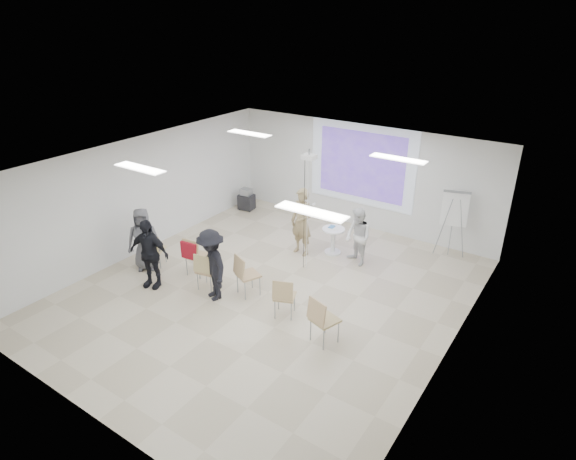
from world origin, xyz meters
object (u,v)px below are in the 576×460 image
Objects in this scene: chair_right_far at (322,317)px; chair_left_inner at (205,269)px; av_cart at (246,200)px; chair_center at (245,272)px; audience_left at (148,249)px; laptop at (208,269)px; audience_outer at (143,236)px; flipchart_easel at (455,209)px; player_left at (302,218)px; audience_mid at (211,261)px; chair_right_inner at (284,295)px; chair_far_left at (154,248)px; pedestal_table at (333,239)px; player_right at (358,234)px; chair_left_mid at (194,254)px.

chair_left_inner is at bearing -165.77° from chair_right_far.
chair_right_far is 7.02m from av_cart.
chair_center is 0.98× the size of chair_right_far.
audience_left is (-1.16, -0.57, 0.41)m from chair_left_inner.
laptop is 1.40m from audience_left.
laptop is 0.19× the size of audience_outer.
av_cart is (-1.09, 4.85, -0.63)m from audience_left.
flipchart_easel is at bearing 39.45° from chair_left_inner.
player_left is 2.45m from chair_center.
audience_mid reaches higher than chair_center.
flipchart_easel reaches higher than chair_right_inner.
audience_outer reaches higher than av_cart.
chair_right_far reaches higher than laptop.
chair_far_left is at bearing 17.27° from audience_outer.
chair_far_left is 0.95× the size of chair_right_inner.
player_left is at bearing 146.40° from chair_right_far.
chair_left_inner is at bearing -38.29° from audience_outer.
pedestal_table is at bearing -165.03° from flipchart_easel.
flipchart_easel reaches higher than chair_center.
pedestal_table is 1.04× the size of av_cart.
chair_right_far reaches higher than chair_left_inner.
audience_left is 7.46m from flipchart_easel.
player_right is at bearing 63.76° from chair_right_inner.
player_right reaches higher than av_cart.
flipchart_easel is at bearing 78.14° from chair_center.
chair_right_far reaches higher than chair_right_inner.
player_left is 2.89m from chair_left_inner.
pedestal_table is 2.16× the size of laptop.
chair_left_mid is at bearing -157.05° from chair_center.
pedestal_table is 3.78m from chair_right_far.
chair_center is 0.79m from audience_mid.
chair_left_inner is at bearing -69.85° from av_cart.
chair_far_left is 0.46× the size of audience_left.
player_right reaches higher than chair_far_left.
player_left is 1.49m from player_right.
player_right is 1.77× the size of chair_left_inner.
pedestal_table is 0.36× the size of player_left.
chair_right_inner is at bearing -178.07° from chair_right_far.
chair_far_left is 0.42m from audience_outer.
chair_left_mid is at bearing 152.65° from chair_right_inner.
audience_outer is at bearing -127.21° from player_left.
pedestal_table is at bearing 133.93° from chair_right_far.
av_cart is (-3.75, 1.09, -0.08)m from pedestal_table.
av_cart is (-4.52, 1.24, -0.49)m from player_right.
chair_left_mid is at bearing 45.49° from audience_left.
audience_mid is 2.66× the size of av_cart.
player_left is 3.82m from flipchart_easel.
chair_far_left is at bearing 166.83° from chair_left_inner.
chair_left_mid is at bearing -75.63° from av_cart.
pedestal_table is 1.02m from player_left.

